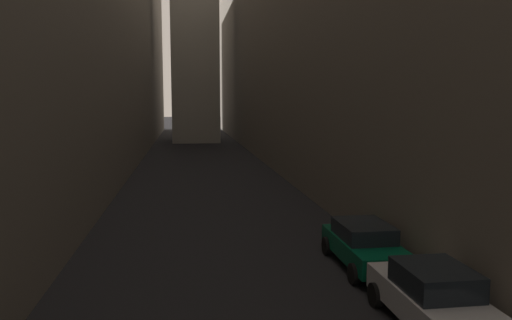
# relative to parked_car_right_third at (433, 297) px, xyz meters

# --- Properties ---
(ground_plane) EXTENTS (264.00, 264.00, 0.00)m
(ground_plane) POSITION_rel_parked_car_right_third_xyz_m (-4.40, 30.91, -0.81)
(ground_plane) COLOR black
(building_block_left) EXTENTS (10.90, 108.00, 25.94)m
(building_block_left) POSITION_rel_parked_car_right_third_xyz_m (-15.35, 32.91, 12.16)
(building_block_left) COLOR #60594F
(building_block_left) RESTS_ON ground
(building_block_right) EXTENTS (13.05, 108.00, 23.55)m
(building_block_right) POSITION_rel_parked_car_right_third_xyz_m (7.63, 32.91, 10.96)
(building_block_right) COLOR #60594F
(building_block_right) RESTS_ON ground
(parked_car_right_third) EXTENTS (1.90, 4.21, 1.60)m
(parked_car_right_third) POSITION_rel_parked_car_right_third_xyz_m (0.00, 0.00, 0.00)
(parked_car_right_third) COLOR #B7B7BC
(parked_car_right_third) RESTS_ON ground
(parked_car_right_far) EXTENTS (1.94, 4.25, 1.47)m
(parked_car_right_far) POSITION_rel_parked_car_right_third_xyz_m (-0.00, 4.59, -0.03)
(parked_car_right_far) COLOR #05472D
(parked_car_right_far) RESTS_ON ground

